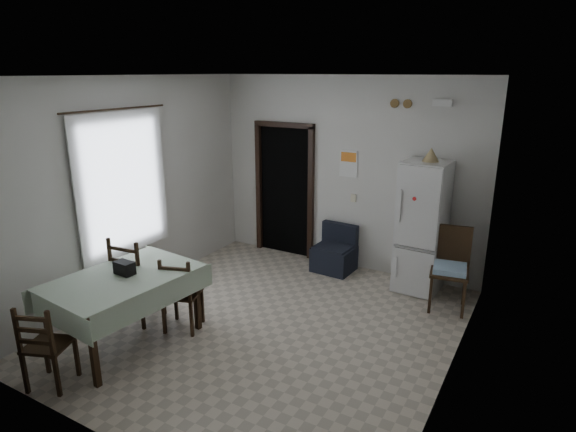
# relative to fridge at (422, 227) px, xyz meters

# --- Properties ---
(ground) EXTENTS (4.50, 4.50, 0.00)m
(ground) POSITION_rel_fridge_xyz_m (-1.29, -1.93, -0.91)
(ground) COLOR #B5A894
(ground) RESTS_ON ground
(ceiling) EXTENTS (4.20, 4.50, 0.02)m
(ceiling) POSITION_rel_fridge_xyz_m (-1.29, -1.93, 1.99)
(ceiling) COLOR white
(ceiling) RESTS_ON ground
(wall_back) EXTENTS (4.20, 0.02, 2.90)m
(wall_back) POSITION_rel_fridge_xyz_m (-1.29, 0.32, 0.54)
(wall_back) COLOR silver
(wall_back) RESTS_ON ground
(wall_front) EXTENTS (4.20, 0.02, 2.90)m
(wall_front) POSITION_rel_fridge_xyz_m (-1.29, -4.18, 0.54)
(wall_front) COLOR silver
(wall_front) RESTS_ON ground
(wall_left) EXTENTS (0.02, 4.50, 2.90)m
(wall_left) POSITION_rel_fridge_xyz_m (-3.39, -1.93, 0.54)
(wall_left) COLOR silver
(wall_left) RESTS_ON ground
(wall_right) EXTENTS (0.02, 4.50, 2.90)m
(wall_right) POSITION_rel_fridge_xyz_m (0.81, -1.93, 0.54)
(wall_right) COLOR silver
(wall_right) RESTS_ON ground
(doorway) EXTENTS (1.06, 0.52, 2.22)m
(doorway) POSITION_rel_fridge_xyz_m (-2.34, 0.52, 0.15)
(doorway) COLOR black
(doorway) RESTS_ON ground
(window_recess) EXTENTS (0.10, 1.20, 1.60)m
(window_recess) POSITION_rel_fridge_xyz_m (-3.44, -2.13, 0.64)
(window_recess) COLOR silver
(window_recess) RESTS_ON ground
(curtain) EXTENTS (0.02, 1.45, 1.85)m
(curtain) POSITION_rel_fridge_xyz_m (-3.33, -2.13, 0.64)
(curtain) COLOR silver
(curtain) RESTS_ON ground
(curtain_rod) EXTENTS (0.02, 1.60, 0.02)m
(curtain_rod) POSITION_rel_fridge_xyz_m (-3.32, -2.13, 1.59)
(curtain_rod) COLOR black
(curtain_rod) RESTS_ON ground
(calendar) EXTENTS (0.28, 0.02, 0.40)m
(calendar) POSITION_rel_fridge_xyz_m (-1.24, 0.31, 0.71)
(calendar) COLOR white
(calendar) RESTS_ON ground
(calendar_image) EXTENTS (0.24, 0.01, 0.14)m
(calendar_image) POSITION_rel_fridge_xyz_m (-1.24, 0.30, 0.81)
(calendar_image) COLOR orange
(calendar_image) RESTS_ON ground
(light_switch) EXTENTS (0.08, 0.02, 0.12)m
(light_switch) POSITION_rel_fridge_xyz_m (-1.14, 0.31, 0.19)
(light_switch) COLOR beige
(light_switch) RESTS_ON ground
(vent_left) EXTENTS (0.12, 0.03, 0.12)m
(vent_left) POSITION_rel_fridge_xyz_m (-0.59, 0.30, 1.61)
(vent_left) COLOR brown
(vent_left) RESTS_ON ground
(vent_right) EXTENTS (0.12, 0.03, 0.12)m
(vent_right) POSITION_rel_fridge_xyz_m (-0.41, 0.30, 1.61)
(vent_right) COLOR brown
(vent_right) RESTS_ON ground
(emergency_light) EXTENTS (0.25, 0.07, 0.09)m
(emergency_light) POSITION_rel_fridge_xyz_m (0.06, 0.28, 1.64)
(emergency_light) COLOR white
(emergency_light) RESTS_ON ground
(fridge) EXTENTS (0.62, 0.62, 1.82)m
(fridge) POSITION_rel_fridge_xyz_m (0.00, 0.00, 0.00)
(fridge) COLOR silver
(fridge) RESTS_ON ground
(tan_cone) EXTENTS (0.23, 0.23, 0.18)m
(tan_cone) POSITION_rel_fridge_xyz_m (0.04, -0.00, 1.00)
(tan_cone) COLOR tan
(tan_cone) RESTS_ON fridge
(navy_seat) EXTENTS (0.61, 0.59, 0.70)m
(navy_seat) POSITION_rel_fridge_xyz_m (-1.29, 0.00, -0.56)
(navy_seat) COLOR black
(navy_seat) RESTS_ON ground
(corner_chair) EXTENTS (0.53, 0.53, 1.07)m
(corner_chair) POSITION_rel_fridge_xyz_m (0.49, -0.42, -0.38)
(corner_chair) COLOR black
(corner_chair) RESTS_ON ground
(dining_table) EXTENTS (1.18, 1.66, 0.81)m
(dining_table) POSITION_rel_fridge_xyz_m (-2.44, -3.03, -0.50)
(dining_table) COLOR #A2B59B
(dining_table) RESTS_ON ground
(black_bag) EXTENTS (0.23, 0.15, 0.14)m
(black_bag) POSITION_rel_fridge_xyz_m (-2.46, -2.98, -0.02)
(black_bag) COLOR black
(black_bag) RESTS_ON dining_table
(dining_chair_far_left) EXTENTS (0.52, 0.52, 1.09)m
(dining_chair_far_left) POSITION_rel_fridge_xyz_m (-2.74, -2.56, -0.36)
(dining_chair_far_left) COLOR black
(dining_chair_far_left) RESTS_ON ground
(dining_chair_far_right) EXTENTS (0.50, 0.50, 0.93)m
(dining_chair_far_right) POSITION_rel_fridge_xyz_m (-2.12, -2.47, -0.45)
(dining_chair_far_right) COLOR black
(dining_chair_far_right) RESTS_ON ground
(dining_chair_near_head) EXTENTS (0.50, 0.50, 0.90)m
(dining_chair_near_head) POSITION_rel_fridge_xyz_m (-2.50, -3.93, -0.46)
(dining_chair_near_head) COLOR black
(dining_chair_near_head) RESTS_ON ground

